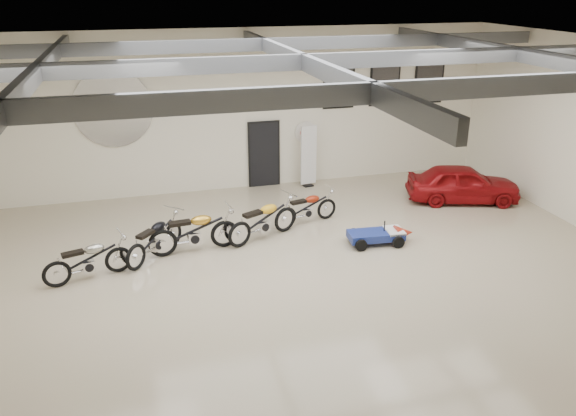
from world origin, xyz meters
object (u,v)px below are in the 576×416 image
object	(u,v)px
banner_stand	(309,157)
vintage_car	(463,183)
go_kart	(382,232)
motorcycle_black	(154,238)
motorcycle_yellow	(263,219)
motorcycle_silver	(87,259)
motorcycle_red	(307,207)
motorcycle_gold	(194,231)

from	to	relation	value
banner_stand	vintage_car	world-z (taller)	banner_stand
go_kart	motorcycle_black	bearing A→B (deg)	177.78
motorcycle_yellow	go_kart	xyz separation A→B (m)	(2.87, -1.06, -0.24)
motorcycle_silver	motorcycle_yellow	size ratio (longest dim) A/B	0.91
motorcycle_yellow	banner_stand	bearing A→B (deg)	32.05
motorcycle_silver	motorcycle_red	size ratio (longest dim) A/B	1.05
go_kart	vintage_car	xyz separation A→B (m)	(3.61, 2.11, 0.25)
motorcycle_black	motorcycle_red	distance (m)	4.29
motorcycle_silver	go_kart	distance (m)	7.13
vintage_car	banner_stand	bearing A→B (deg)	75.52
motorcycle_gold	go_kart	size ratio (longest dim) A/B	1.27
banner_stand	motorcycle_gold	xyz separation A→B (m)	(-4.16, -3.85, -0.41)
motorcycle_yellow	vintage_car	size ratio (longest dim) A/B	0.64
motorcycle_gold	vintage_car	distance (m)	8.39
motorcycle_red	vintage_car	world-z (taller)	vintage_car
banner_stand	go_kart	size ratio (longest dim) A/B	1.14
motorcycle_silver	motorcycle_yellow	world-z (taller)	motorcycle_yellow
motorcycle_silver	motorcycle_yellow	bearing A→B (deg)	-2.08
motorcycle_gold	vintage_car	xyz separation A→B (m)	(8.29, 1.32, -0.00)
motorcycle_silver	motorcycle_gold	distance (m)	2.58
motorcycle_black	banner_stand	bearing A→B (deg)	-10.76
vintage_car	motorcycle_yellow	bearing A→B (deg)	116.25
motorcycle_silver	motorcycle_yellow	xyz separation A→B (m)	(4.26, 1.05, 0.05)
motorcycle_yellow	go_kart	bearing A→B (deg)	-44.90
banner_stand	vintage_car	bearing A→B (deg)	-40.53
banner_stand	vintage_car	distance (m)	4.86
motorcycle_red	motorcycle_gold	bearing A→B (deg)	-177.08
banner_stand	motorcycle_silver	size ratio (longest dim) A/B	1.02
motorcycle_black	vintage_car	bearing A→B (deg)	-39.69
motorcycle_silver	go_kart	size ratio (longest dim) A/B	1.11
motorcycle_silver	motorcycle_gold	world-z (taller)	motorcycle_gold
motorcycle_black	motorcycle_gold	bearing A→B (deg)	-43.85
motorcycle_silver	go_kart	world-z (taller)	motorcycle_silver
go_kart	banner_stand	bearing A→B (deg)	101.36
motorcycle_silver	go_kart	xyz separation A→B (m)	(7.13, -0.01, -0.19)
motorcycle_silver	motorcycle_gold	size ratio (longest dim) A/B	0.88
banner_stand	motorcycle_red	size ratio (longest dim) A/B	1.07
motorcycle_black	motorcycle_red	size ratio (longest dim) A/B	1.09
motorcycle_gold	motorcycle_yellow	size ratio (longest dim) A/B	1.04
motorcycle_yellow	motorcycle_red	world-z (taller)	motorcycle_yellow
motorcycle_yellow	go_kart	world-z (taller)	motorcycle_yellow
motorcycle_silver	vintage_car	size ratio (longest dim) A/B	0.58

